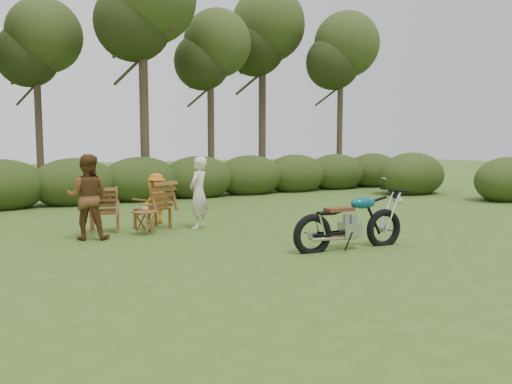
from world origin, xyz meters
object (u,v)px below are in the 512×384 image
adult_a (199,228)px  child (157,224)px  lawn_chair_left (105,231)px  motorcycle (349,249)px  adult_b (89,239)px  cup (145,209)px  side_table (145,223)px  lawn_chair_right (153,229)px

adult_a → child: bearing=-99.3°
lawn_chair_left → child: bearing=-146.7°
motorcycle → adult_a: bearing=119.4°
adult_a → adult_b: bearing=-38.1°
lawn_chair_left → cup: bearing=147.1°
motorcycle → cup: (-2.60, 3.17, 0.52)m
cup → side_table: bearing=-99.3°
lawn_chair_left → cup: size_ratio=8.01×
motorcycle → adult_b: (-3.69, 3.19, 0.00)m
lawn_chair_right → child: bearing=-137.0°
lawn_chair_left → adult_b: adult_b is taller
side_table → adult_a: bearing=6.4°
lawn_chair_left → adult_a: size_ratio=0.61×
side_table → adult_a: size_ratio=0.31×
side_table → adult_b: adult_b is taller
motorcycle → lawn_chair_right: bearing=128.0°
adult_a → cup: bearing=-35.4°
cup → lawn_chair_left: bearing=129.8°
motorcycle → side_table: bearing=136.4°
side_table → cup: cup is taller
side_table → cup: size_ratio=4.01×
lawn_chair_right → cup: size_ratio=8.77×
adult_a → child: (-0.58, 1.00, 0.00)m
lawn_chair_right → side_table: 0.71m
adult_a → lawn_chair_right: bearing=-65.7°
lawn_chair_right → lawn_chair_left: lawn_chair_right is taller
lawn_chair_left → motorcycle: bearing=146.8°
child → side_table: bearing=35.6°
lawn_chair_right → motorcycle: bearing=102.0°
lawn_chair_right → child: 0.64m
lawn_chair_right → lawn_chair_left: 0.98m
motorcycle → adult_a: size_ratio=1.35×
adult_b → child: size_ratio=1.41×
child → lawn_chair_right: bearing=37.6°
cup → child: 1.37m
motorcycle → cup: 4.13m
side_table → adult_b: (-1.09, 0.08, -0.24)m
side_table → cup: 0.29m
motorcycle → child: 4.69m
lawn_chair_left → cup: 1.09m
lawn_chair_left → adult_b: bearing=72.8°
side_table → child: size_ratio=0.41×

